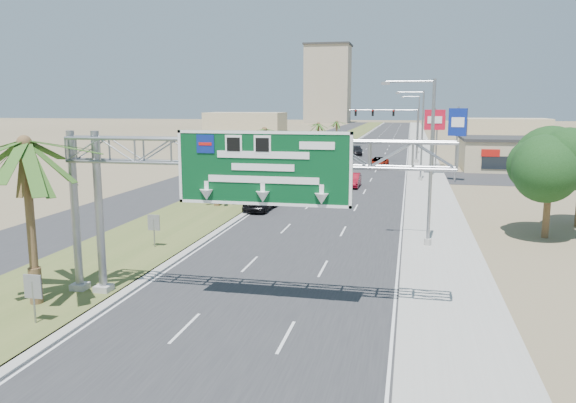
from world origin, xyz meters
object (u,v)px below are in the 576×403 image
(sign_gantry, at_px, (229,165))
(car_right_lane, at_px, (379,163))
(store_building, at_px, (533,155))
(pole_sign_blue, at_px, (458,126))
(pole_sign_red_far, at_px, (437,126))
(palm_near, at_px, (24,144))
(car_far, at_px, (356,151))
(signal_mast, at_px, (403,130))
(car_left_lane, at_px, (261,200))
(pole_sign_red_near, at_px, (435,123))
(car_mid_lane, at_px, (352,180))

(sign_gantry, xyz_separation_m, car_right_lane, (3.25, 54.28, -5.33))
(store_building, bearing_deg, sign_gantry, -112.36)
(pole_sign_blue, bearing_deg, pole_sign_red_far, 95.33)
(palm_near, distance_m, car_far, 75.44)
(signal_mast, relative_size, car_left_lane, 2.09)
(palm_near, relative_size, car_right_lane, 1.59)
(store_building, xyz_separation_m, pole_sign_red_near, (-13.00, -8.36, 4.30))
(car_far, bearing_deg, palm_near, -99.23)
(palm_near, xyz_separation_m, car_right_lane, (11.39, 56.21, -6.20))
(palm_near, bearing_deg, pole_sign_blue, 65.12)
(signal_mast, bearing_deg, pole_sign_red_near, -75.05)
(store_building, relative_size, pole_sign_blue, 2.17)
(pole_sign_red_near, distance_m, pole_sign_blue, 6.03)
(car_left_lane, bearing_deg, pole_sign_red_near, 63.13)
(pole_sign_red_near, xyz_separation_m, pole_sign_blue, (2.23, -5.60, -0.06))
(car_mid_lane, height_order, car_far, car_far)
(palm_near, bearing_deg, car_mid_lane, 75.68)
(car_right_lane, bearing_deg, store_building, 6.65)
(store_building, distance_m, car_far, 29.90)
(pole_sign_red_near, relative_size, pole_sign_blue, 0.98)
(signal_mast, distance_m, pole_sign_blue, 20.88)
(car_mid_lane, height_order, pole_sign_red_near, pole_sign_red_near)
(palm_near, distance_m, car_mid_lane, 39.57)
(store_building, bearing_deg, signal_mast, 160.46)
(signal_mast, xyz_separation_m, pole_sign_red_far, (4.59, -4.21, 0.74))
(pole_sign_red_near, bearing_deg, signal_mast, 104.95)
(car_left_lane, relative_size, pole_sign_blue, 0.59)
(store_building, xyz_separation_m, car_right_lane, (-19.81, -1.79, -1.27))
(sign_gantry, distance_m, palm_near, 8.41)
(sign_gantry, relative_size, store_building, 0.93)
(car_left_lane, height_order, car_right_lane, car_left_lane)
(car_right_lane, bearing_deg, pole_sign_blue, -51.93)
(sign_gantry, height_order, car_right_lane, sign_gantry)
(pole_sign_red_near, bearing_deg, palm_near, -110.13)
(pole_sign_blue, distance_m, pole_sign_red_far, 15.81)
(car_left_lane, xyz_separation_m, car_mid_lane, (5.97, 14.48, -0.11))
(sign_gantry, xyz_separation_m, pole_sign_red_far, (10.82, 57.84, -0.46))
(signal_mast, distance_m, car_mid_lane, 26.85)
(car_left_lane, bearing_deg, car_far, 88.86)
(car_left_lane, height_order, pole_sign_blue, pole_sign_blue)
(sign_gantry, height_order, signal_mast, signal_mast)
(signal_mast, bearing_deg, car_right_lane, -111.00)
(store_building, xyz_separation_m, car_far, (-24.64, 16.90, -1.24))
(car_left_lane, distance_m, pole_sign_red_far, 39.74)
(palm_near, relative_size, car_mid_lane, 1.89)
(pole_sign_red_far, bearing_deg, car_mid_lane, -112.99)
(car_mid_lane, height_order, car_right_lane, car_right_lane)
(car_left_lane, relative_size, pole_sign_red_near, 0.61)
(car_right_lane, bearing_deg, car_left_lane, -101.70)
(palm_near, height_order, pole_sign_red_near, palm_near)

